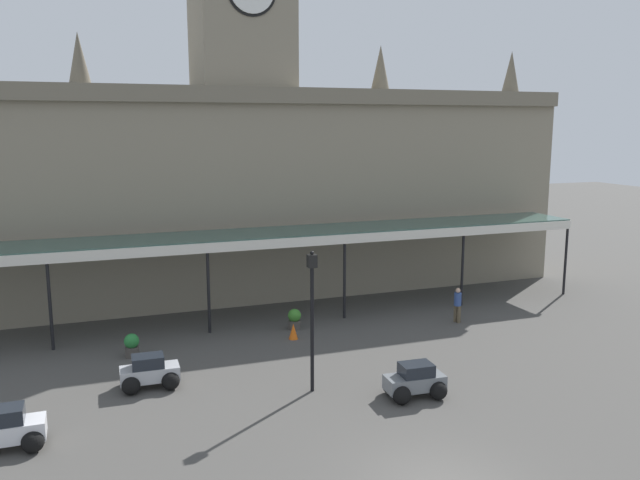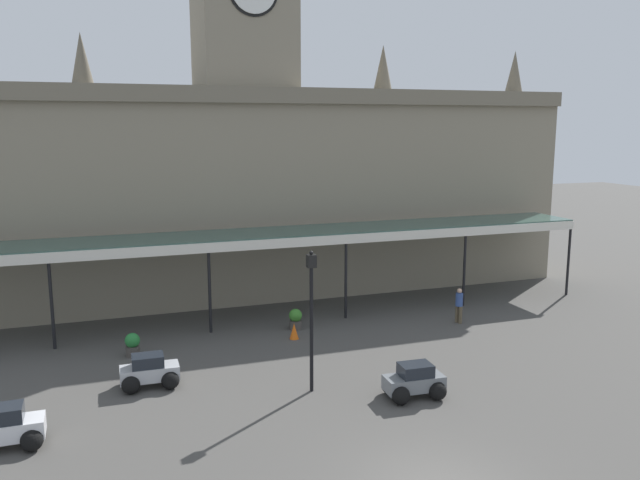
% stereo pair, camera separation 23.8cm
% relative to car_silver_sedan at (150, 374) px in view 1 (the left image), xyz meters
% --- Properties ---
extents(station_building, '(35.92, 6.15, 19.45)m').
position_rel_car_silver_sedan_xyz_m(station_building, '(6.39, 11.94, 5.86)').
color(station_building, gray).
rests_on(station_building, ground).
extents(entrance_canopy, '(32.83, 3.26, 4.20)m').
position_rel_car_silver_sedan_xyz_m(entrance_canopy, '(6.39, 6.65, 3.54)').
color(entrance_canopy, '#38564C').
rests_on(entrance_canopy, ground).
extents(car_silver_sedan, '(2.07, 1.56, 1.19)m').
position_rel_car_silver_sedan_xyz_m(car_silver_sedan, '(0.00, 0.00, 0.00)').
color(car_silver_sedan, '#B2B5BA').
rests_on(car_silver_sedan, ground).
extents(car_white_estate, '(2.25, 1.55, 1.27)m').
position_rel_car_silver_sedan_xyz_m(car_white_estate, '(-4.41, -3.17, 0.06)').
color(car_white_estate, silver).
rests_on(car_white_estate, ground).
extents(car_grey_sedan, '(2.09, 1.59, 1.19)m').
position_rel_car_silver_sedan_xyz_m(car_grey_sedan, '(8.49, -3.94, 0.00)').
color(car_grey_sedan, slate).
rests_on(car_grey_sedan, ground).
extents(pedestrian_near_entrance, '(0.34, 0.38, 1.67)m').
position_rel_car_silver_sedan_xyz_m(pedestrian_near_entrance, '(14.43, 2.91, 0.41)').
color(pedestrian_near_entrance, brown).
rests_on(pedestrian_near_entrance, ground).
extents(victorian_lamppost, '(0.30, 0.30, 5.03)m').
position_rel_car_silver_sedan_xyz_m(victorian_lamppost, '(5.34, -2.28, 2.61)').
color(victorian_lamppost, black).
rests_on(victorian_lamppost, ground).
extents(traffic_cone, '(0.40, 0.40, 0.70)m').
position_rel_car_silver_sedan_xyz_m(traffic_cone, '(6.41, 3.26, -0.15)').
color(traffic_cone, orange).
rests_on(traffic_cone, ground).
extents(planter_by_canopy, '(0.60, 0.60, 0.96)m').
position_rel_car_silver_sedan_xyz_m(planter_by_canopy, '(6.86, 4.53, -0.01)').
color(planter_by_canopy, '#47423D').
rests_on(planter_by_canopy, ground).
extents(planter_near_kerb, '(0.60, 0.60, 0.96)m').
position_rel_car_silver_sedan_xyz_m(planter_near_kerb, '(-0.38, 3.41, -0.01)').
color(planter_near_kerb, '#47423D').
rests_on(planter_near_kerb, ground).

